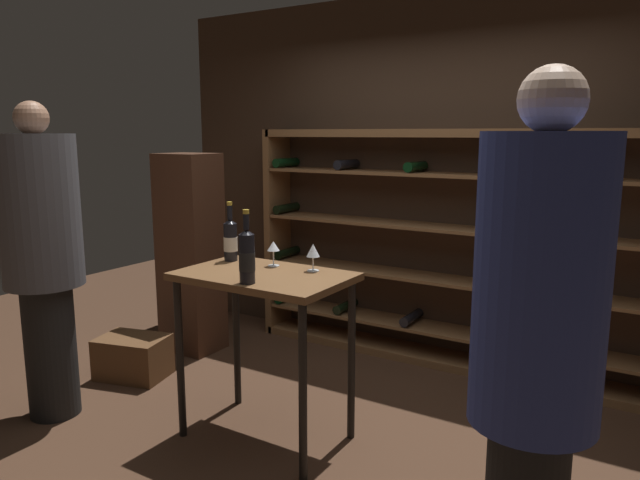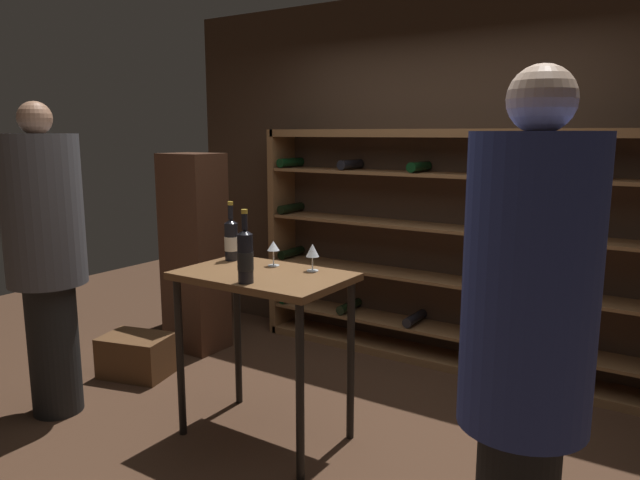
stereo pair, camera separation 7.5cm
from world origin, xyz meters
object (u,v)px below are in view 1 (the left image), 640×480
(wine_crate, at_px, (133,357))
(wine_glass_stemmed_right, at_px, (273,248))
(wine_bottle_green_slim, at_px, (247,256))
(wine_rack, at_px, (450,251))
(display_cabinet, at_px, (191,253))
(person_bystander_dark_jacket, at_px, (536,350))
(wine_bottle_amber_reserve, at_px, (230,240))
(tasting_table, at_px, (264,297))
(person_guest_khaki, at_px, (42,248))
(wine_glass_stemmed_center, at_px, (313,252))

(wine_crate, xyz_separation_m, wine_glass_stemmed_right, (1.29, -0.01, 0.94))
(wine_glass_stemmed_right, bearing_deg, wine_bottle_green_slim, -72.72)
(wine_rack, distance_m, wine_bottle_green_slim, 1.92)
(display_cabinet, bearing_deg, wine_glass_stemmed_right, -27.00)
(person_bystander_dark_jacket, xyz_separation_m, display_cabinet, (-2.99, 1.56, -0.29))
(wine_crate, bearing_deg, wine_rack, 38.02)
(wine_bottle_amber_reserve, bearing_deg, person_bystander_dark_jacket, -23.64)
(display_cabinet, bearing_deg, tasting_table, -31.38)
(wine_bottle_amber_reserve, bearing_deg, display_cabinet, 145.81)
(wine_crate, relative_size, wine_glass_stemmed_right, 3.24)
(wine_bottle_green_slim, bearing_deg, wine_bottle_amber_reserve, 138.79)
(wine_crate, relative_size, wine_bottle_amber_reserve, 1.33)
(wine_bottle_amber_reserve, bearing_deg, person_guest_khaki, -146.02)
(wine_crate, height_order, wine_glass_stemmed_right, wine_glass_stemmed_right)
(display_cabinet, relative_size, wine_bottle_green_slim, 4.14)
(display_cabinet, bearing_deg, person_bystander_dark_jacket, -27.46)
(wine_crate, relative_size, wine_bottle_green_slim, 1.25)
(wine_bottle_green_slim, xyz_separation_m, wine_glass_stemmed_right, (-0.12, 0.40, -0.03))
(wine_glass_stemmed_center, bearing_deg, display_cabinet, 157.43)
(person_bystander_dark_jacket, height_order, wine_crate, person_bystander_dark_jacket)
(wine_rack, xyz_separation_m, wine_glass_stemmed_right, (-0.56, -1.46, 0.21))
(person_bystander_dark_jacket, relative_size, display_cabinet, 1.22)
(tasting_table, xyz_separation_m, wine_bottle_green_slim, (0.07, -0.23, 0.28))
(wine_bottle_amber_reserve, relative_size, wine_glass_stemmed_center, 2.31)
(wine_rack, bearing_deg, display_cabinet, -157.58)
(tasting_table, distance_m, wine_glass_stemmed_center, 0.37)
(person_guest_khaki, bearing_deg, person_bystander_dark_jacket, 36.31)
(person_bystander_dark_jacket, height_order, wine_bottle_green_slim, person_bystander_dark_jacket)
(wine_crate, xyz_separation_m, wine_bottle_green_slim, (1.41, -0.41, 0.98))
(tasting_table, xyz_separation_m, wine_glass_stemmed_center, (0.21, 0.18, 0.25))
(wine_rack, height_order, wine_glass_stemmed_right, wine_rack)
(wine_rack, relative_size, tasting_table, 3.30)
(person_guest_khaki, bearing_deg, wine_crate, 134.16)
(person_guest_khaki, bearing_deg, wine_rack, 90.18)
(wine_bottle_green_slim, bearing_deg, person_bystander_dark_jacket, -17.41)
(display_cabinet, bearing_deg, wine_rack, 22.42)
(display_cabinet, height_order, wine_bottle_amber_reserve, display_cabinet)
(tasting_table, relative_size, wine_glass_stemmed_right, 6.63)
(wine_bottle_amber_reserve, height_order, wine_glass_stemmed_center, wine_bottle_amber_reserve)
(person_guest_khaki, xyz_separation_m, wine_bottle_green_slim, (1.37, 0.25, 0.06))
(person_bystander_dark_jacket, distance_m, wine_glass_stemmed_center, 1.66)
(person_bystander_dark_jacket, xyz_separation_m, wine_bottle_amber_reserve, (-1.98, 0.87, 0.03))
(display_cabinet, height_order, wine_glass_stemmed_center, display_cabinet)
(wine_glass_stemmed_right, bearing_deg, wine_rack, 69.08)
(wine_rack, height_order, wine_bottle_amber_reserve, wine_rack)
(wine_rack, distance_m, person_guest_khaki, 2.78)
(wine_crate, relative_size, wine_glass_stemmed_center, 3.07)
(wine_rack, relative_size, wine_glass_stemmed_center, 20.71)
(wine_glass_stemmed_right, bearing_deg, person_bystander_dark_jacket, -27.83)
(wine_bottle_amber_reserve, xyz_separation_m, wine_bottle_green_slim, (0.44, -0.38, 0.01))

